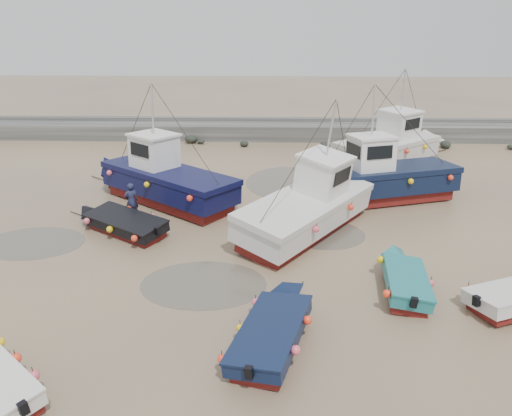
{
  "coord_description": "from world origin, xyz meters",
  "views": [
    {
      "loc": [
        0.9,
        -17.13,
        9.94
      ],
      "look_at": [
        0.37,
        3.82,
        1.4
      ],
      "focal_mm": 35.0,
      "sensor_mm": 36.0,
      "label": 1
    }
  ],
  "objects_px": {
    "dinghy_2": "(403,276)",
    "dinghy_4": "(121,221)",
    "dinghy_1": "(276,328)",
    "cabin_boat_2": "(376,178)",
    "cabin_boat_0": "(160,178)",
    "cabin_boat_3": "(393,145)",
    "person": "(133,218)",
    "cabin_boat_1": "(311,203)"
  },
  "relations": [
    {
      "from": "dinghy_2",
      "to": "dinghy_4",
      "type": "height_order",
      "value": "same"
    },
    {
      "from": "dinghy_4",
      "to": "cabin_boat_3",
      "type": "xyz_separation_m",
      "value": [
        15.16,
        11.01,
        0.79
      ]
    },
    {
      "from": "dinghy_4",
      "to": "cabin_boat_3",
      "type": "bearing_deg",
      "value": -20.22
    },
    {
      "from": "dinghy_4",
      "to": "person",
      "type": "xyz_separation_m",
      "value": [
        0.13,
        1.51,
        -0.54
      ]
    },
    {
      "from": "cabin_boat_2",
      "to": "person",
      "type": "distance_m",
      "value": 12.96
    },
    {
      "from": "person",
      "to": "dinghy_4",
      "type": "bearing_deg",
      "value": 54.97
    },
    {
      "from": "dinghy_1",
      "to": "dinghy_2",
      "type": "xyz_separation_m",
      "value": [
        4.79,
        3.29,
        0.02
      ]
    },
    {
      "from": "person",
      "to": "cabin_boat_1",
      "type": "bearing_deg",
      "value": 143.34
    },
    {
      "from": "cabin_boat_0",
      "to": "cabin_boat_2",
      "type": "bearing_deg",
      "value": -51.77
    },
    {
      "from": "dinghy_2",
      "to": "dinghy_4",
      "type": "relative_size",
      "value": 0.94
    },
    {
      "from": "cabin_boat_2",
      "to": "cabin_boat_3",
      "type": "relative_size",
      "value": 1.17
    },
    {
      "from": "dinghy_2",
      "to": "cabin_boat_2",
      "type": "relative_size",
      "value": 0.51
    },
    {
      "from": "dinghy_1",
      "to": "cabin_boat_2",
      "type": "relative_size",
      "value": 0.58
    },
    {
      "from": "dinghy_4",
      "to": "cabin_boat_1",
      "type": "xyz_separation_m",
      "value": [
        8.91,
        0.5,
        0.77
      ]
    },
    {
      "from": "cabin_boat_2",
      "to": "dinghy_4",
      "type": "bearing_deg",
      "value": 91.98
    },
    {
      "from": "cabin_boat_2",
      "to": "dinghy_2",
      "type": "bearing_deg",
      "value": 158.84
    },
    {
      "from": "dinghy_4",
      "to": "cabin_boat_0",
      "type": "distance_m",
      "value": 4.22
    },
    {
      "from": "dinghy_4",
      "to": "dinghy_2",
      "type": "bearing_deg",
      "value": -78.64
    },
    {
      "from": "dinghy_1",
      "to": "cabin_boat_2",
      "type": "height_order",
      "value": "cabin_boat_2"
    },
    {
      "from": "dinghy_2",
      "to": "person",
      "type": "bearing_deg",
      "value": 158.08
    },
    {
      "from": "dinghy_1",
      "to": "cabin_boat_0",
      "type": "distance_m",
      "value": 13.7
    },
    {
      "from": "dinghy_2",
      "to": "cabin_boat_3",
      "type": "relative_size",
      "value": 0.6
    },
    {
      "from": "dinghy_2",
      "to": "cabin_boat_3",
      "type": "bearing_deg",
      "value": 85.34
    },
    {
      "from": "dinghy_4",
      "to": "person",
      "type": "bearing_deg",
      "value": 28.88
    },
    {
      "from": "cabin_boat_0",
      "to": "cabin_boat_2",
      "type": "xyz_separation_m",
      "value": [
        11.65,
        0.24,
        0.01
      ]
    },
    {
      "from": "cabin_boat_2",
      "to": "person",
      "type": "xyz_separation_m",
      "value": [
        -12.6,
        -2.74,
        -1.32
      ]
    },
    {
      "from": "dinghy_1",
      "to": "cabin_boat_1",
      "type": "height_order",
      "value": "cabin_boat_1"
    },
    {
      "from": "cabin_boat_0",
      "to": "person",
      "type": "distance_m",
      "value": 2.98
    },
    {
      "from": "dinghy_2",
      "to": "dinghy_1",
      "type": "bearing_deg",
      "value": -138.85
    },
    {
      "from": "cabin_boat_0",
      "to": "cabin_boat_1",
      "type": "distance_m",
      "value": 8.58
    },
    {
      "from": "cabin_boat_0",
      "to": "dinghy_2",
      "type": "bearing_deg",
      "value": -92.33
    },
    {
      "from": "cabin_boat_1",
      "to": "cabin_boat_3",
      "type": "distance_m",
      "value": 12.23
    },
    {
      "from": "person",
      "to": "dinghy_2",
      "type": "bearing_deg",
      "value": 121.31
    },
    {
      "from": "cabin_boat_3",
      "to": "cabin_boat_1",
      "type": "bearing_deg",
      "value": -68.04
    },
    {
      "from": "dinghy_4",
      "to": "cabin_boat_1",
      "type": "relative_size",
      "value": 0.59
    },
    {
      "from": "cabin_boat_2",
      "to": "dinghy_1",
      "type": "bearing_deg",
      "value": 139.59
    },
    {
      "from": "cabin_boat_1",
      "to": "person",
      "type": "height_order",
      "value": "cabin_boat_1"
    },
    {
      "from": "dinghy_2",
      "to": "cabin_boat_0",
      "type": "height_order",
      "value": "cabin_boat_0"
    },
    {
      "from": "dinghy_4",
      "to": "cabin_boat_0",
      "type": "relative_size",
      "value": 0.6
    },
    {
      "from": "cabin_boat_3",
      "to": "person",
      "type": "distance_m",
      "value": 17.83
    },
    {
      "from": "cabin_boat_3",
      "to": "dinghy_1",
      "type": "bearing_deg",
      "value": -59.82
    },
    {
      "from": "dinghy_4",
      "to": "dinghy_1",
      "type": "bearing_deg",
      "value": -105.1
    }
  ]
}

